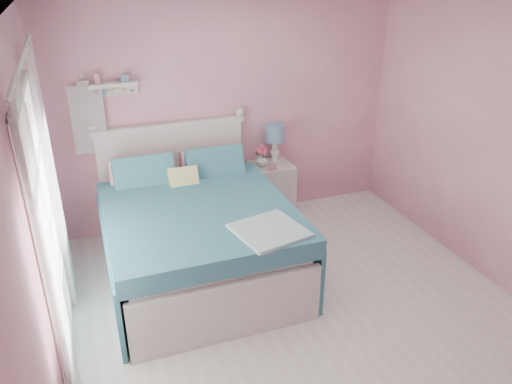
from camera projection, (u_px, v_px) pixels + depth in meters
floor at (309, 324)px, 4.39m from camera, size 4.50×4.50×0.00m
room_shell at (318, 156)px, 3.71m from camera, size 4.50×4.50×4.50m
bed at (196, 235)px, 4.97m from camera, size 1.72×2.20×1.27m
nightstand at (271, 191)px, 6.06m from camera, size 0.49×0.48×0.70m
table_lamp at (275, 136)px, 5.88m from camera, size 0.23×0.23×0.45m
vase at (262, 160)px, 5.83m from camera, size 0.18×0.18×0.16m
teacup at (272, 167)px, 5.74m from camera, size 0.11×0.11×0.07m
roses at (262, 150)px, 5.78m from camera, size 0.14×0.11×0.12m
wall_shelf at (113, 85)px, 5.12m from camera, size 0.50×0.15×0.25m
hanging_dress at (88, 120)px, 5.16m from camera, size 0.34×0.03×0.72m
french_door at (49, 236)px, 3.66m from camera, size 0.04×1.32×2.16m
curtain_near at (53, 278)px, 3.00m from camera, size 0.04×0.40×2.32m
curtain_far at (54, 183)px, 4.26m from camera, size 0.04×0.40×2.32m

